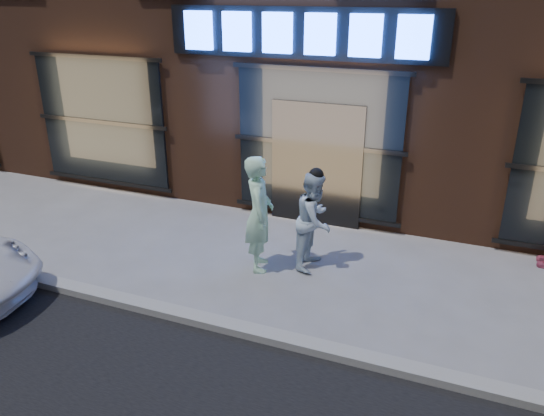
{
  "coord_description": "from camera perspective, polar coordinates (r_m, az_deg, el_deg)",
  "views": [
    {
      "loc": [
        2.79,
        -5.43,
        4.36
      ],
      "look_at": [
        -0.0,
        1.6,
        1.2
      ],
      "focal_mm": 35.0,
      "sensor_mm": 36.0,
      "label": 1
    }
  ],
  "objects": [
    {
      "name": "ground",
      "position": [
        7.5,
        -4.64,
        -12.95
      ],
      "size": [
        90.0,
        90.0,
        0.0
      ],
      "primitive_type": "plane",
      "color": "slate",
      "rests_on": "ground"
    },
    {
      "name": "curb",
      "position": [
        7.46,
        -4.65,
        -12.57
      ],
      "size": [
        60.0,
        0.25,
        0.12
      ],
      "primitive_type": "cube",
      "color": "gray",
      "rests_on": "ground"
    },
    {
      "name": "man_bowtie",
      "position": [
        8.56,
        -1.39,
        -0.64
      ],
      "size": [
        0.7,
        0.83,
        1.94
      ],
      "primitive_type": "imported",
      "rotation": [
        0.0,
        0.0,
        1.97
      ],
      "color": "#C2FFCA",
      "rests_on": "ground"
    },
    {
      "name": "man_cap",
      "position": [
        8.71,
        4.61,
        -1.32
      ],
      "size": [
        0.67,
        0.84,
        1.66
      ],
      "primitive_type": "imported",
      "rotation": [
        0.0,
        0.0,
        1.52
      ],
      "color": "silver",
      "rests_on": "ground"
    }
  ]
}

